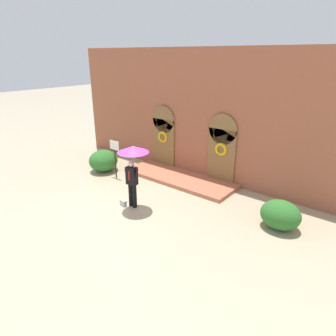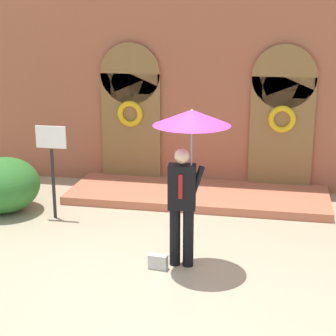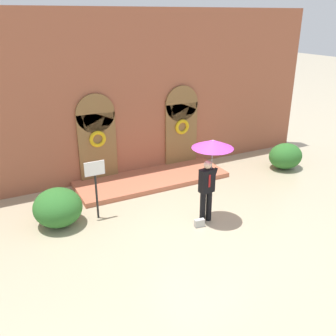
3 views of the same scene
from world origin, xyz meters
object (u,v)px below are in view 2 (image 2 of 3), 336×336
(sign_post, at_px, (52,157))
(handbag, at_px, (158,262))
(shrub_left, at_px, (4,185))
(person_with_umbrella, at_px, (189,141))

(sign_post, bearing_deg, handbag, -36.71)
(handbag, height_order, shrub_left, shrub_left)
(person_with_umbrella, height_order, handbag, person_with_umbrella)
(person_with_umbrella, relative_size, shrub_left, 1.71)
(sign_post, bearing_deg, shrub_left, 171.61)
(handbag, xyz_separation_m, shrub_left, (-3.36, 1.88, 0.41))
(handbag, bearing_deg, sign_post, 150.71)
(person_with_umbrella, distance_m, shrub_left, 4.36)
(sign_post, height_order, shrub_left, sign_post)
(person_with_umbrella, relative_size, handbag, 8.44)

